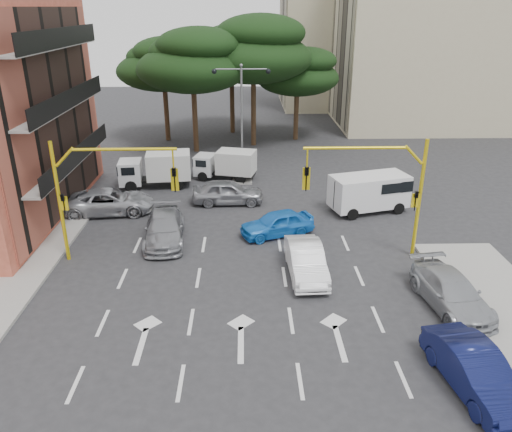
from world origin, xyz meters
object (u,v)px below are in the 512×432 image
(signal_mast_left, at_px, (95,185))
(car_blue_compact, at_px, (277,223))
(car_silver_cross_a, at_px, (109,202))
(car_silver_parked, at_px, (451,293))
(street_lamp_center, at_px, (242,100))
(car_silver_cross_b, at_px, (228,192))
(box_truck_b, at_px, (226,165))
(signal_mast_right, at_px, (384,183))
(car_navy_parked, at_px, (475,371))
(car_silver_wagon, at_px, (164,228))
(van_white, at_px, (369,193))
(box_truck_a, at_px, (156,170))
(car_white_hatch, at_px, (306,260))

(signal_mast_left, relative_size, car_blue_compact, 1.48)
(car_silver_cross_a, distance_m, car_silver_parked, 19.83)
(street_lamp_center, relative_size, car_silver_cross_b, 1.73)
(signal_mast_left, relative_size, box_truck_b, 1.37)
(car_silver_parked, relative_size, box_truck_b, 1.10)
(signal_mast_right, bearing_deg, car_navy_parked, -85.20)
(car_silver_cross_b, relative_size, box_truck_b, 1.02)
(car_blue_compact, bearing_deg, box_truck_b, 177.28)
(car_silver_cross_a, relative_size, car_navy_parked, 1.19)
(street_lamp_center, relative_size, car_blue_compact, 1.92)
(signal_mast_left, relative_size, car_silver_wagon, 1.20)
(car_silver_parked, bearing_deg, street_lamp_center, 107.17)
(car_navy_parked, bearing_deg, car_silver_cross_a, 125.75)
(van_white, bearing_deg, box_truck_a, -125.05)
(car_silver_wagon, distance_m, box_truck_a, 8.94)
(signal_mast_left, xyz_separation_m, box_truck_a, (0.87, 10.78, -2.67))
(signal_mast_right, xyz_separation_m, box_truck_b, (-7.99, 12.27, -2.80))
(car_white_hatch, bearing_deg, box_truck_a, 122.82)
(car_silver_wagon, xyz_separation_m, car_silver_cross_b, (3.21, 5.43, 0.04))
(box_truck_a, bearing_deg, car_silver_cross_b, -129.32)
(car_silver_cross_a, relative_size, car_silver_parked, 1.10)
(street_lamp_center, xyz_separation_m, car_blue_compact, (1.93, -11.38, -4.74))
(signal_mast_left, height_order, car_silver_cross_a, signal_mast_left)
(car_silver_parked, height_order, box_truck_b, box_truck_b)
(street_lamp_center, xyz_separation_m, car_silver_cross_a, (-8.00, -7.98, -4.69))
(car_blue_compact, height_order, car_silver_wagon, car_silver_wagon)
(street_lamp_center, bearing_deg, car_navy_parked, -72.07)
(signal_mast_right, height_order, car_silver_cross_b, signal_mast_right)
(car_silver_wagon, bearing_deg, signal_mast_left, -148.10)
(car_silver_parked, relative_size, box_truck_a, 0.98)
(car_silver_cross_a, distance_m, car_silver_cross_b, 7.25)
(signal_mast_right, height_order, car_navy_parked, signal_mast_right)
(car_white_hatch, distance_m, car_silver_parked, 6.39)
(car_navy_parked, xyz_separation_m, box_truck_a, (-13.54, 20.26, 0.47))
(street_lamp_center, bearing_deg, signal_mast_right, -64.09)
(car_navy_parked, bearing_deg, van_white, 80.16)
(signal_mast_left, relative_size, car_silver_cross_b, 1.33)
(van_white, bearing_deg, car_silver_cross_b, -115.49)
(van_white, bearing_deg, car_silver_wagon, -87.25)
(signal_mast_left, relative_size, van_white, 1.30)
(street_lamp_center, relative_size, car_navy_parked, 1.74)
(car_blue_compact, relative_size, van_white, 0.88)
(signal_mast_right, relative_size, street_lamp_center, 0.77)
(car_silver_cross_a, bearing_deg, car_silver_cross_b, -84.85)
(signal_mast_left, bearing_deg, car_navy_parked, -33.35)
(car_white_hatch, bearing_deg, car_blue_compact, 100.98)
(car_silver_cross_a, height_order, car_navy_parked, car_silver_cross_a)
(van_white, bearing_deg, signal_mast_left, -83.29)
(car_navy_parked, distance_m, van_white, 15.49)
(car_silver_wagon, relative_size, van_white, 1.08)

